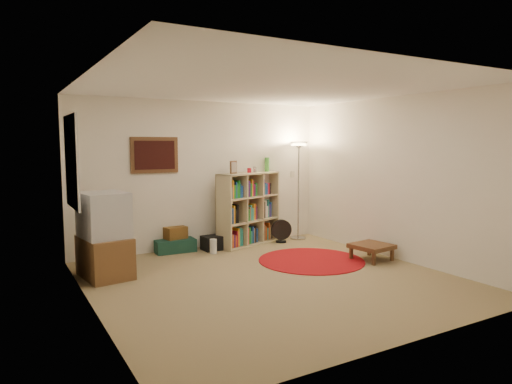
# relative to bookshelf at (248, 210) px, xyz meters

# --- Properties ---
(room) EXTENTS (4.54, 4.54, 2.54)m
(room) POSITION_rel_bookshelf_xyz_m (-0.80, -1.97, 0.64)
(room) COLOR #8D7953
(room) RESTS_ON ground
(bookshelf) EXTENTS (1.33, 0.76, 1.53)m
(bookshelf) POSITION_rel_bookshelf_xyz_m (0.00, 0.00, 0.00)
(bookshelf) COLOR tan
(bookshelf) RESTS_ON ground
(floor_lamp) EXTENTS (0.42, 0.42, 1.82)m
(floor_lamp) POSITION_rel_bookshelf_xyz_m (1.05, -0.06, 0.89)
(floor_lamp) COLOR #AAA9AD
(floor_lamp) RESTS_ON ground
(floor_fan) EXTENTS (0.37, 0.24, 0.42)m
(floor_fan) POSITION_rel_bookshelf_xyz_m (0.60, -0.18, -0.41)
(floor_fan) COLOR black
(floor_fan) RESTS_ON ground
(tv_stand) EXTENTS (0.65, 0.85, 1.14)m
(tv_stand) POSITION_rel_bookshelf_xyz_m (-2.62, -0.80, -0.07)
(tv_stand) COLOR brown
(tv_stand) RESTS_ON ground
(dvd_box) EXTENTS (0.35, 0.30, 0.11)m
(dvd_box) POSITION_rel_bookshelf_xyz_m (-2.57, -0.92, -0.56)
(dvd_box) COLOR silver
(dvd_box) RESTS_ON ground
(suitcase) EXTENTS (0.67, 0.46, 0.21)m
(suitcase) POSITION_rel_bookshelf_xyz_m (-1.32, 0.14, -0.51)
(suitcase) COLOR #153A2F
(suitcase) RESTS_ON ground
(wicker_basket) EXTENTS (0.38, 0.30, 0.20)m
(wicker_basket) POSITION_rel_bookshelf_xyz_m (-1.29, 0.16, -0.31)
(wicker_basket) COLOR brown
(wicker_basket) RESTS_ON suitcase
(duffel_bag) EXTENTS (0.35, 0.30, 0.24)m
(duffel_bag) POSITION_rel_bookshelf_xyz_m (-0.71, -0.08, -0.50)
(duffel_bag) COLOR black
(duffel_bag) RESTS_ON ground
(paper_towel) EXTENTS (0.13, 0.13, 0.24)m
(paper_towel) POSITION_rel_bookshelf_xyz_m (-0.82, -0.33, -0.50)
(paper_towel) COLOR white
(paper_towel) RESTS_ON ground
(red_rug) EXTENTS (1.61, 1.61, 0.01)m
(red_rug) POSITION_rel_bookshelf_xyz_m (0.28, -1.50, -0.61)
(red_rug) COLOR maroon
(red_rug) RESTS_ON ground
(side_table) EXTENTS (0.61, 0.61, 0.25)m
(side_table) POSITION_rel_bookshelf_xyz_m (1.12, -1.92, -0.41)
(side_table) COLOR #4A2D1A
(side_table) RESTS_ON ground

